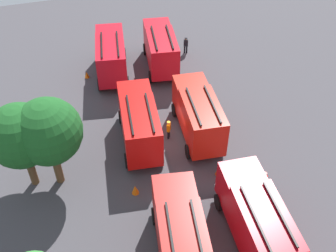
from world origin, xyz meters
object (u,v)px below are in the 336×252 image
at_px(fire_truck_4, 139,121).
at_px(fire_truck_0, 256,218).
at_px(tree_2, 20,136).
at_px(traffic_cone_2, 219,171).
at_px(firefighter_1, 169,129).
at_px(fire_truck_2, 161,48).
at_px(fire_truck_3, 181,236).
at_px(firefighter_0, 263,181).
at_px(traffic_cone_0, 135,189).
at_px(fire_truck_5, 111,54).
at_px(traffic_cone_1, 87,75).
at_px(fire_truck_1, 198,113).
at_px(tree_1, 48,132).
at_px(firefighter_4, 186,44).

bearing_deg(fire_truck_4, fire_truck_0, -149.92).
relative_size(tree_2, traffic_cone_2, 9.94).
height_order(fire_truck_0, firefighter_1, fire_truck_0).
relative_size(fire_truck_0, fire_truck_2, 0.99).
xyz_separation_m(fire_truck_0, tree_2, (8.48, 12.27, 2.24)).
relative_size(fire_truck_3, firefighter_0, 4.33).
bearing_deg(fire_truck_2, traffic_cone_0, 165.89).
xyz_separation_m(fire_truck_0, fire_truck_5, (19.93, 4.52, 0.00)).
distance_m(traffic_cone_0, traffic_cone_1, 14.65).
relative_size(fire_truck_1, tree_1, 1.09).
relative_size(fire_truck_3, tree_2, 1.15).
xyz_separation_m(fire_truck_3, tree_2, (8.37, 7.77, 2.24)).
height_order(fire_truck_2, fire_truck_5, same).
distance_m(fire_truck_1, firefighter_0, 7.03).
bearing_deg(fire_truck_3, fire_truck_5, 9.75).
xyz_separation_m(fire_truck_5, firefighter_4, (1.63, -7.76, -1.20)).
bearing_deg(firefighter_1, traffic_cone_1, -34.00).
bearing_deg(traffic_cone_0, fire_truck_3, -165.79).
xyz_separation_m(firefighter_0, firefighter_4, (18.34, -0.89, -0.02)).
bearing_deg(firefighter_1, fire_truck_3, 106.87).
bearing_deg(fire_truck_2, fire_truck_5, 96.53).
height_order(fire_truck_0, firefighter_0, fire_truck_0).
bearing_deg(firefighter_4, tree_2, 145.75).
relative_size(fire_truck_4, traffic_cone_1, 12.08).
bearing_deg(traffic_cone_2, fire_truck_2, 0.07).
distance_m(fire_truck_3, fire_truck_4, 10.07).
distance_m(fire_truck_3, tree_1, 10.37).
height_order(fire_truck_5, traffic_cone_0, fire_truck_5).
bearing_deg(tree_1, fire_truck_4, -72.05).
distance_m(fire_truck_3, fire_truck_5, 19.82).
relative_size(firefighter_0, traffic_cone_1, 2.82).
xyz_separation_m(firefighter_0, traffic_cone_1, (16.92, 9.28, -0.67)).
distance_m(firefighter_1, traffic_cone_0, 5.94).
bearing_deg(fire_truck_3, traffic_cone_1, 16.61).
xyz_separation_m(fire_truck_2, firefighter_0, (-16.53, -2.25, -1.18)).
relative_size(tree_2, traffic_cone_1, 10.60).
height_order(tree_1, traffic_cone_0, tree_1).
height_order(firefighter_1, traffic_cone_1, firefighter_1).
distance_m(firefighter_4, tree_1, 19.59).
relative_size(fire_truck_1, fire_truck_5, 0.99).
xyz_separation_m(fire_truck_4, firefighter_0, (-6.96, -6.71, -1.18)).
distance_m(fire_truck_2, firefighter_4, 3.81).
xyz_separation_m(fire_truck_4, traffic_cone_0, (-4.65, 1.52, -1.80)).
distance_m(fire_truck_5, traffic_cone_2, 15.33).
bearing_deg(traffic_cone_1, firefighter_0, -151.25).
height_order(fire_truck_3, tree_2, tree_2).
bearing_deg(fire_truck_0, fire_truck_3, 93.25).
xyz_separation_m(firefighter_1, tree_2, (-1.60, 10.16, 3.50)).
height_order(firefighter_1, traffic_cone_0, firefighter_1).
distance_m(fire_truck_5, firefighter_0, 18.10).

